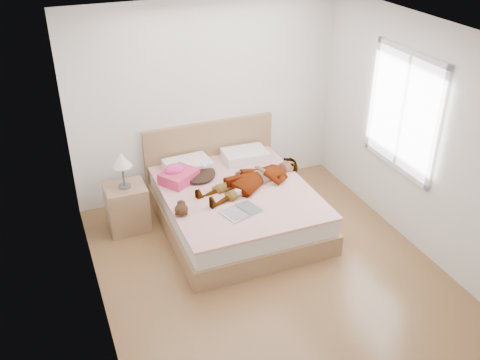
{
  "coord_description": "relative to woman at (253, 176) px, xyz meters",
  "views": [
    {
      "loc": [
        -2.05,
        -4.25,
        3.78
      ],
      "look_at": [
        0.0,
        0.85,
        0.7
      ],
      "focal_mm": 40.0,
      "sensor_mm": 36.0,
      "label": 1
    }
  ],
  "objects": [
    {
      "name": "magazine",
      "position": [
        -0.37,
        -0.55,
        -0.09
      ],
      "size": [
        0.51,
        0.41,
        0.03
      ],
      "color": "silver",
      "rests_on": "bed"
    },
    {
      "name": "towel",
      "position": [
        -0.84,
        0.4,
        -0.01
      ],
      "size": [
        0.55,
        0.53,
        0.23
      ],
      "color": "#DC3C5B",
      "rests_on": "bed"
    },
    {
      "name": "bed",
      "position": [
        -0.24,
        0.02,
        -0.34
      ],
      "size": [
        1.8,
        2.08,
        1.0
      ],
      "color": "olive",
      "rests_on": "ground"
    },
    {
      "name": "phone",
      "position": [
        -0.5,
        0.4,
        0.07
      ],
      "size": [
        0.07,
        0.1,
        0.05
      ],
      "primitive_type": "cube",
      "rotation": [
        0.44,
        0.0,
        0.31
      ],
      "color": "silver",
      "rests_on": "bed"
    },
    {
      "name": "coffee_mug",
      "position": [
        -0.29,
        -0.22,
        -0.05
      ],
      "size": [
        0.13,
        0.09,
        0.1
      ],
      "color": "white",
      "rests_on": "bed"
    },
    {
      "name": "woman",
      "position": [
        0.0,
        0.0,
        0.0
      ],
      "size": [
        1.61,
        0.99,
        0.21
      ],
      "primitive_type": "imported",
      "rotation": [
        0.0,
        0.0,
        -1.27
      ],
      "color": "white",
      "rests_on": "bed"
    },
    {
      "name": "nightstand",
      "position": [
        -1.51,
        0.38,
        -0.27
      ],
      "size": [
        0.48,
        0.43,
        1.04
      ],
      "color": "brown",
      "rests_on": "ground"
    },
    {
      "name": "hair",
      "position": [
        -0.57,
        0.45,
        -0.06
      ],
      "size": [
        0.56,
        0.64,
        0.08
      ],
      "primitive_type": "ellipsoid",
      "rotation": [
        0.0,
        0.0,
        -0.22
      ],
      "color": "black",
      "rests_on": "bed"
    },
    {
      "name": "plush_toy",
      "position": [
        -1.01,
        -0.33,
        -0.04
      ],
      "size": [
        0.19,
        0.25,
        0.13
      ],
      "color": "black",
      "rests_on": "bed"
    },
    {
      "name": "room_shell",
      "position": [
        1.53,
        -0.72,
        0.89
      ],
      "size": [
        4.0,
        4.0,
        4.0
      ],
      "color": "white",
      "rests_on": "ground"
    },
    {
      "name": "ground",
      "position": [
        -0.24,
        -1.02,
        -0.61
      ],
      "size": [
        4.0,
        4.0,
        0.0
      ],
      "primitive_type": "plane",
      "color": "#4F3018",
      "rests_on": "ground"
    }
  ]
}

